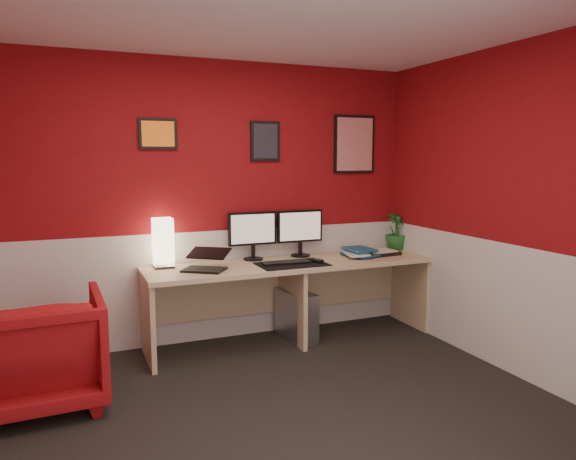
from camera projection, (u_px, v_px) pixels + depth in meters
The scene contains 25 objects.
ground at pixel (274, 429), 3.26m from camera, with size 4.00×3.50×0.01m, color black.
ceiling at pixel (272, 2), 2.92m from camera, with size 4.00×3.50×0.01m, color white.
wall_back at pixel (202, 203), 4.69m from camera, with size 4.00×0.01×2.50m, color maroon.
wall_front at pixel (497, 302), 1.49m from camera, with size 4.00×0.01×2.50m, color maroon.
wall_right at pixel (529, 213), 3.85m from camera, with size 0.01×3.50×2.50m, color maroon.
wainscot_back at pixel (204, 286), 4.79m from camera, with size 4.00×0.01×1.00m, color silver.
wainscot_right at pixel (523, 313), 3.95m from camera, with size 0.01×3.50×1.00m, color silver.
desk at pixel (292, 302), 4.77m from camera, with size 2.60×0.65×0.73m, color tan.
shoji_lamp at pixel (163, 244), 4.46m from camera, with size 0.16×0.16×0.40m, color #FFE5B2.
laptop at pixel (204, 258), 4.34m from camera, with size 0.33×0.23×0.22m, color black.
monitor_left at pixel (253, 228), 4.79m from camera, with size 0.45×0.06×0.58m, color black.
monitor_right at pixel (300, 226), 4.96m from camera, with size 0.45×0.06×0.58m, color black.
desk_mat at pixel (292, 264), 4.61m from camera, with size 0.60×0.38×0.01m, color black.
keyboard at pixel (286, 262), 4.63m from camera, with size 0.42×0.14×0.02m, color black.
mouse at pixel (317, 261), 4.66m from camera, with size 0.06×0.10×0.03m, color black.
book_bottom at pixel (350, 256), 4.92m from camera, with size 0.24×0.32×0.03m, color #1B587D.
book_middle at pixel (345, 254), 4.90m from camera, with size 0.21×0.28×0.02m, color silver.
book_top at pixel (349, 251), 4.92m from camera, with size 0.23×0.31×0.03m, color #1B587D.
zen_tray at pixel (379, 253), 5.08m from camera, with size 0.35×0.25×0.03m, color black.
potted_plant at pixel (396, 231), 5.34m from camera, with size 0.21×0.21×0.37m, color #19591E.
pc_tower at pixel (297, 315), 4.83m from camera, with size 0.20×0.45×0.45m, color #99999E.
armchair at pixel (40, 351), 3.53m from camera, with size 0.81×0.83×0.76m, color #A81317.
art_left at pixel (158, 134), 4.45m from camera, with size 0.32×0.02×0.26m, color orange.
art_center at pixel (265, 141), 4.83m from camera, with size 0.28×0.02×0.36m, color black.
art_right at pixel (354, 144), 5.19m from camera, with size 0.44×0.02×0.56m, color red.
Camera 1 is at (-1.10, -2.86, 1.65)m, focal length 33.11 mm.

